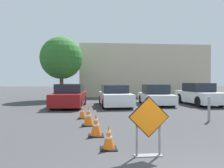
# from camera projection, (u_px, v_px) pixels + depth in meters

# --- Properties ---
(ground_plane) EXTENTS (96.00, 96.00, 0.00)m
(ground_plane) POSITION_uv_depth(u_px,v_px,m) (126.00, 109.00, 13.22)
(ground_plane) COLOR #3D3D3F
(road_closed_sign) EXTENTS (0.96, 0.20, 1.40)m
(road_closed_sign) POSITION_uv_depth(u_px,v_px,m) (149.00, 123.00, 5.03)
(road_closed_sign) COLOR black
(road_closed_sign) RESTS_ON ground_plane
(traffic_cone_nearest) EXTENTS (0.42, 0.42, 0.61)m
(traffic_cone_nearest) POSITION_uv_depth(u_px,v_px,m) (109.00, 138.00, 5.58)
(traffic_cone_nearest) COLOR black
(traffic_cone_nearest) RESTS_ON ground_plane
(traffic_cone_second) EXTENTS (0.48, 0.48, 0.71)m
(traffic_cone_second) POSITION_uv_depth(u_px,v_px,m) (96.00, 125.00, 6.89)
(traffic_cone_second) COLOR black
(traffic_cone_second) RESTS_ON ground_plane
(traffic_cone_third) EXTENTS (0.52, 0.52, 0.77)m
(traffic_cone_third) POSITION_uv_depth(u_px,v_px,m) (88.00, 116.00, 8.49)
(traffic_cone_third) COLOR black
(traffic_cone_third) RESTS_ON ground_plane
(traffic_cone_fourth) EXTENTS (0.40, 0.40, 0.69)m
(traffic_cone_fourth) POSITION_uv_depth(u_px,v_px,m) (82.00, 111.00, 10.00)
(traffic_cone_fourth) COLOR black
(traffic_cone_fourth) RESTS_ON ground_plane
(parked_car_nearest) EXTENTS (2.16, 4.35, 1.51)m
(parked_car_nearest) POSITION_uv_depth(u_px,v_px,m) (69.00, 96.00, 14.39)
(parked_car_nearest) COLOR maroon
(parked_car_nearest) RESTS_ON ground_plane
(parked_car_second) EXTENTS (2.02, 4.49, 1.43)m
(parked_car_second) POSITION_uv_depth(u_px,v_px,m) (115.00, 96.00, 14.88)
(parked_car_second) COLOR white
(parked_car_second) RESTS_ON ground_plane
(parked_car_third) EXTENTS (2.03, 4.11, 1.45)m
(parked_car_third) POSITION_uv_depth(u_px,v_px,m) (156.00, 95.00, 15.67)
(parked_car_third) COLOR white
(parked_car_third) RESTS_ON ground_plane
(parked_car_fourth) EXTENTS (1.96, 4.32, 1.56)m
(parked_car_fourth) POSITION_uv_depth(u_px,v_px,m) (199.00, 95.00, 15.53)
(parked_car_fourth) COLOR white
(parked_car_fourth) RESTS_ON ground_plane
(bollard_nearest) EXTENTS (0.12, 0.12, 1.07)m
(bollard_nearest) POSITION_uv_depth(u_px,v_px,m) (209.00, 108.00, 9.32)
(bollard_nearest) COLOR gray
(bollard_nearest) RESTS_ON ground_plane
(building_facade_backdrop) EXTENTS (14.11, 5.00, 5.57)m
(building_facade_backdrop) POSITION_uv_depth(u_px,v_px,m) (142.00, 71.00, 25.39)
(building_facade_backdrop) COLOR beige
(building_facade_backdrop) RESTS_ON ground_plane
(street_tree_behind_lot) EXTENTS (3.72, 3.72, 5.58)m
(street_tree_behind_lot) POSITION_uv_depth(u_px,v_px,m) (61.00, 58.00, 19.25)
(street_tree_behind_lot) COLOR #513823
(street_tree_behind_lot) RESTS_ON ground_plane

